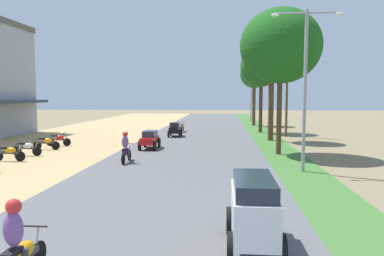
{
  "coord_description": "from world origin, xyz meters",
  "views": [
    {
      "loc": [
        2.11,
        -2.5,
        3.56
      ],
      "look_at": [
        0.13,
        20.29,
        1.56
      ],
      "focal_mm": 34.15,
      "sensor_mm": 36.0,
      "label": 1
    }
  ],
  "objects": [
    {
      "name": "motorbike_ahead_second",
      "position": [
        -1.61,
        3.65,
        0.86
      ],
      "size": [
        0.54,
        1.8,
        1.66
      ],
      "color": "black",
      "rests_on": "road_strip"
    },
    {
      "name": "streetlamp_near",
      "position": [
        5.8,
        14.64,
        4.34
      ],
      "size": [
        3.16,
        0.2,
        7.38
      ],
      "color": "gray",
      "rests_on": "median_strip"
    },
    {
      "name": "streetlamp_mid",
      "position": [
        5.8,
        47.4,
        4.46
      ],
      "size": [
        3.16,
        0.2,
        7.61
      ],
      "color": "gray",
      "rests_on": "median_strip"
    },
    {
      "name": "utility_pole_near",
      "position": [
        7.59,
        30.08,
        4.6
      ],
      "size": [
        1.8,
        0.2,
        8.82
      ],
      "color": "brown",
      "rests_on": "ground"
    },
    {
      "name": "car_van_white",
      "position": [
        2.79,
        5.69,
        1.02
      ],
      "size": [
        1.19,
        2.41,
        1.67
      ],
      "color": "silver",
      "rests_on": "road_strip"
    },
    {
      "name": "motorbike_ahead_fourth",
      "position": [
        -1.88,
        32.67,
        0.57
      ],
      "size": [
        0.54,
        1.8,
        0.94
      ],
      "color": "black",
      "rests_on": "road_strip"
    },
    {
      "name": "median_tree_nearest",
      "position": [
        5.42,
        19.72,
        6.5
      ],
      "size": [
        4.79,
        4.79,
        8.68
      ],
      "color": "#4C351E",
      "rests_on": "median_strip"
    },
    {
      "name": "median_tree_third",
      "position": [
        5.65,
        33.04,
        6.41
      ],
      "size": [
        3.97,
        3.97,
        8.39
      ],
      "color": "#4C351E",
      "rests_on": "median_strip"
    },
    {
      "name": "parked_motorbike_fourth",
      "position": [
        -9.36,
        15.99,
        0.55
      ],
      "size": [
        1.8,
        0.54,
        0.94
      ],
      "color": "black",
      "rests_on": "dirt_shoulder"
    },
    {
      "name": "median_tree_fourth",
      "position": [
        5.7,
        41.55,
        6.17
      ],
      "size": [
        3.4,
        3.4,
        7.9
      ],
      "color": "#4C351E",
      "rests_on": "median_strip"
    },
    {
      "name": "parked_motorbike_seventh",
      "position": [
        -9.44,
        22.06,
        0.55
      ],
      "size": [
        1.8,
        0.54,
        0.94
      ],
      "color": "black",
      "rests_on": "dirt_shoulder"
    },
    {
      "name": "median_tree_second",
      "position": [
        5.81,
        26.69,
        7.31
      ],
      "size": [
        3.5,
        3.5,
        9.11
      ],
      "color": "#4C351E",
      "rests_on": "median_strip"
    },
    {
      "name": "motorbike_ahead_third",
      "position": [
        -2.99,
        16.08,
        0.86
      ],
      "size": [
        0.54,
        1.8,
        1.66
      ],
      "color": "black",
      "rests_on": "road_strip"
    },
    {
      "name": "car_hatchback_black",
      "position": [
        -2.06,
        28.57,
        0.75
      ],
      "size": [
        1.04,
        2.0,
        1.23
      ],
      "color": "black",
      "rests_on": "road_strip"
    },
    {
      "name": "parked_motorbike_sixth",
      "position": [
        -9.41,
        20.26,
        0.55
      ],
      "size": [
        1.8,
        0.54,
        0.94
      ],
      "color": "black",
      "rests_on": "dirt_shoulder"
    },
    {
      "name": "car_sedan_red",
      "position": [
        -2.77,
        21.2,
        0.74
      ],
      "size": [
        1.1,
        2.26,
        1.19
      ],
      "color": "red",
      "rests_on": "road_strip"
    },
    {
      "name": "parked_motorbike_fifth",
      "position": [
        -9.39,
        17.82,
        0.55
      ],
      "size": [
        1.8,
        0.54,
        0.94
      ],
      "color": "black",
      "rests_on": "dirt_shoulder"
    }
  ]
}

